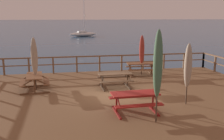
% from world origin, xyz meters
% --- Properties ---
extents(ground_plane, '(600.00, 600.00, 0.00)m').
position_xyz_m(ground_plane, '(0.00, 0.00, 0.00)').
color(ground_plane, navy).
extents(wooden_deck, '(15.44, 10.76, 0.68)m').
position_xyz_m(wooden_deck, '(0.00, 0.00, 0.34)').
color(wooden_deck, brown).
rests_on(wooden_deck, ground).
extents(railing_waterside_far, '(15.24, 0.10, 1.09)m').
position_xyz_m(railing_waterside_far, '(-0.00, 5.23, 1.42)').
color(railing_waterside_far, brown).
rests_on(railing_waterside_far, wooden_deck).
extents(picnic_table_mid_right, '(1.54, 1.87, 0.78)m').
position_xyz_m(picnic_table_mid_right, '(-3.84, 1.40, 1.23)').
color(picnic_table_mid_right, brown).
rests_on(picnic_table_mid_right, wooden_deck).
extents(picnic_table_back_left, '(1.85, 1.43, 0.78)m').
position_xyz_m(picnic_table_back_left, '(0.27, -2.50, 1.24)').
color(picnic_table_back_left, maroon).
rests_on(picnic_table_back_left, wooden_deck).
extents(picnic_table_back_right, '(1.72, 1.41, 0.78)m').
position_xyz_m(picnic_table_back_right, '(0.22, 1.14, 1.23)').
color(picnic_table_back_right, brown).
rests_on(picnic_table_back_right, wooden_deck).
extents(picnic_table_front_right, '(1.89, 1.57, 0.78)m').
position_xyz_m(picnic_table_front_right, '(2.41, 3.71, 1.23)').
color(picnic_table_front_right, brown).
rests_on(picnic_table_front_right, wooden_deck).
extents(patio_umbrella_short_back, '(0.32, 0.32, 2.65)m').
position_xyz_m(patio_umbrella_short_back, '(-3.79, 1.47, 2.36)').
color(patio_umbrella_short_back, '#4C3828').
rests_on(patio_umbrella_short_back, wooden_deck).
extents(patio_umbrella_tall_mid_left, '(0.32, 0.32, 2.58)m').
position_xyz_m(patio_umbrella_tall_mid_left, '(2.65, -2.02, 2.32)').
color(patio_umbrella_tall_mid_left, '#4C3828').
rests_on(patio_umbrella_tall_mid_left, wooden_deck).
extents(patio_umbrella_tall_mid_right, '(0.32, 0.32, 3.25)m').
position_xyz_m(patio_umbrella_tall_mid_right, '(0.73, -3.62, 2.74)').
color(patio_umbrella_tall_mid_right, '#4C3828').
rests_on(patio_umbrella_tall_mid_right, wooden_deck).
extents(patio_umbrella_tall_front, '(0.32, 0.32, 2.50)m').
position_xyz_m(patio_umbrella_tall_front, '(2.46, 3.76, 2.27)').
color(patio_umbrella_tall_front, '#4C3828').
rests_on(patio_umbrella_tall_front, wooden_deck).
extents(sailboat_distant, '(6.23, 3.25, 7.72)m').
position_xyz_m(sailboat_distant, '(2.18, 45.19, 0.51)').
color(sailboat_distant, white).
rests_on(sailboat_distant, ground).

